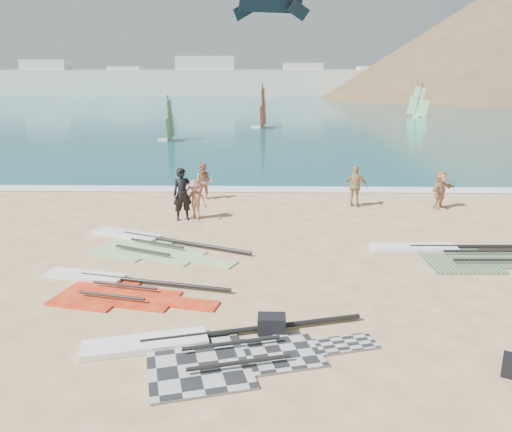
{
  "coord_description": "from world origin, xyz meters",
  "views": [
    {
      "loc": [
        -0.84,
        -10.65,
        5.0
      ],
      "look_at": [
        -1.17,
        4.0,
        1.0
      ],
      "focal_mm": 35.0,
      "sensor_mm": 36.0,
      "label": 1
    }
  ],
  "objects_px": {
    "person_wetsuit": "(183,194)",
    "beachgoer_back": "(355,186)",
    "beachgoer_left": "(204,182)",
    "beachgoer_mid": "(195,200)",
    "beachgoer_right": "(441,190)",
    "gear_bag_near": "(272,324)",
    "rig_orange": "(460,254)",
    "rig_grey": "(207,349)",
    "rig_red": "(111,287)",
    "rig_green": "(146,244)"
  },
  "relations": [
    {
      "from": "person_wetsuit",
      "to": "beachgoer_back",
      "type": "height_order",
      "value": "person_wetsuit"
    },
    {
      "from": "beachgoer_left",
      "to": "beachgoer_mid",
      "type": "distance_m",
      "value": 3.18
    },
    {
      "from": "person_wetsuit",
      "to": "beachgoer_right",
      "type": "height_order",
      "value": "person_wetsuit"
    },
    {
      "from": "gear_bag_near",
      "to": "rig_orange",
      "type": "bearing_deg",
      "value": 40.46
    },
    {
      "from": "rig_grey",
      "to": "beachgoer_right",
      "type": "xyz_separation_m",
      "value": [
        8.09,
        11.23,
        0.72
      ]
    },
    {
      "from": "rig_orange",
      "to": "gear_bag_near",
      "type": "height_order",
      "value": "gear_bag_near"
    },
    {
      "from": "gear_bag_near",
      "to": "beachgoer_back",
      "type": "bearing_deg",
      "value": 71.91
    },
    {
      "from": "beachgoer_right",
      "to": "rig_orange",
      "type": "bearing_deg",
      "value": -141.4
    },
    {
      "from": "gear_bag_near",
      "to": "beachgoer_mid",
      "type": "height_order",
      "value": "beachgoer_mid"
    },
    {
      "from": "gear_bag_near",
      "to": "rig_red",
      "type": "bearing_deg",
      "value": 151.85
    },
    {
      "from": "rig_grey",
      "to": "person_wetsuit",
      "type": "xyz_separation_m",
      "value": [
        -1.97,
        9.25,
        0.92
      ]
    },
    {
      "from": "rig_red",
      "to": "beachgoer_mid",
      "type": "height_order",
      "value": "beachgoer_mid"
    },
    {
      "from": "rig_green",
      "to": "rig_orange",
      "type": "height_order",
      "value": "rig_orange"
    },
    {
      "from": "rig_red",
      "to": "beachgoer_mid",
      "type": "bearing_deg",
      "value": 92.37
    },
    {
      "from": "rig_green",
      "to": "gear_bag_near",
      "type": "bearing_deg",
      "value": -30.58
    },
    {
      "from": "rig_orange",
      "to": "beachgoer_back",
      "type": "xyz_separation_m",
      "value": [
        -2.13,
        5.86,
        0.79
      ]
    },
    {
      "from": "rig_grey",
      "to": "rig_red",
      "type": "bearing_deg",
      "value": 117.82
    },
    {
      "from": "beachgoer_mid",
      "to": "beachgoer_back",
      "type": "relative_size",
      "value": 0.89
    },
    {
      "from": "rig_green",
      "to": "beachgoer_left",
      "type": "xyz_separation_m",
      "value": [
        1.06,
        6.22,
        0.74
      ]
    },
    {
      "from": "person_wetsuit",
      "to": "beachgoer_left",
      "type": "relative_size",
      "value": 1.23
    },
    {
      "from": "gear_bag_near",
      "to": "beachgoer_back",
      "type": "height_order",
      "value": "beachgoer_back"
    },
    {
      "from": "rig_grey",
      "to": "rig_red",
      "type": "relative_size",
      "value": 1.16
    },
    {
      "from": "rig_red",
      "to": "beachgoer_mid",
      "type": "distance_m",
      "value": 6.55
    },
    {
      "from": "gear_bag_near",
      "to": "person_wetsuit",
      "type": "relative_size",
      "value": 0.29
    },
    {
      "from": "beachgoer_back",
      "to": "beachgoer_right",
      "type": "bearing_deg",
      "value": -166.43
    },
    {
      "from": "rig_grey",
      "to": "rig_green",
      "type": "height_order",
      "value": "same"
    },
    {
      "from": "beachgoer_right",
      "to": "beachgoer_left",
      "type": "bearing_deg",
      "value": 133.53
    },
    {
      "from": "rig_green",
      "to": "rig_orange",
      "type": "distance_m",
      "value": 9.52
    },
    {
      "from": "beachgoer_back",
      "to": "beachgoer_right",
      "type": "relative_size",
      "value": 1.09
    },
    {
      "from": "person_wetsuit",
      "to": "beachgoer_back",
      "type": "distance_m",
      "value": 7.03
    },
    {
      "from": "rig_grey",
      "to": "rig_orange",
      "type": "height_order",
      "value": "rig_orange"
    },
    {
      "from": "rig_orange",
      "to": "rig_red",
      "type": "xyz_separation_m",
      "value": [
        -9.59,
        -2.66,
        -0.0
      ]
    },
    {
      "from": "rig_orange",
      "to": "beachgoer_mid",
      "type": "bearing_deg",
      "value": 154.47
    },
    {
      "from": "gear_bag_near",
      "to": "beachgoer_right",
      "type": "height_order",
      "value": "beachgoer_right"
    },
    {
      "from": "beachgoer_right",
      "to": "rig_green",
      "type": "bearing_deg",
      "value": 165.74
    },
    {
      "from": "rig_red",
      "to": "beachgoer_back",
      "type": "relative_size",
      "value": 2.98
    },
    {
      "from": "rig_grey",
      "to": "rig_red",
      "type": "distance_m",
      "value": 4.0
    },
    {
      "from": "rig_orange",
      "to": "beachgoer_left",
      "type": "bearing_deg",
      "value": 139.21
    },
    {
      "from": "beachgoer_left",
      "to": "gear_bag_near",
      "type": "bearing_deg",
      "value": -69.48
    },
    {
      "from": "rig_grey",
      "to": "gear_bag_near",
      "type": "bearing_deg",
      "value": 17.24
    },
    {
      "from": "rig_grey",
      "to": "beachgoer_right",
      "type": "distance_m",
      "value": 13.86
    },
    {
      "from": "rig_green",
      "to": "person_wetsuit",
      "type": "bearing_deg",
      "value": 101.2
    },
    {
      "from": "rig_green",
      "to": "beachgoer_left",
      "type": "relative_size",
      "value": 3.46
    },
    {
      "from": "person_wetsuit",
      "to": "rig_orange",
      "type": "bearing_deg",
      "value": -43.12
    },
    {
      "from": "rig_green",
      "to": "beachgoer_left",
      "type": "distance_m",
      "value": 6.35
    },
    {
      "from": "rig_green",
      "to": "rig_red",
      "type": "height_order",
      "value": "rig_green"
    },
    {
      "from": "person_wetsuit",
      "to": "beachgoer_mid",
      "type": "bearing_deg",
      "value": -11.01
    },
    {
      "from": "person_wetsuit",
      "to": "beachgoer_back",
      "type": "xyz_separation_m",
      "value": [
        6.68,
        2.19,
        -0.13
      ]
    },
    {
      "from": "rig_orange",
      "to": "beachgoer_right",
      "type": "bearing_deg",
      "value": 76.19
    },
    {
      "from": "gear_bag_near",
      "to": "beachgoer_mid",
      "type": "xyz_separation_m",
      "value": [
        -2.76,
        8.53,
        0.57
      ]
    }
  ]
}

